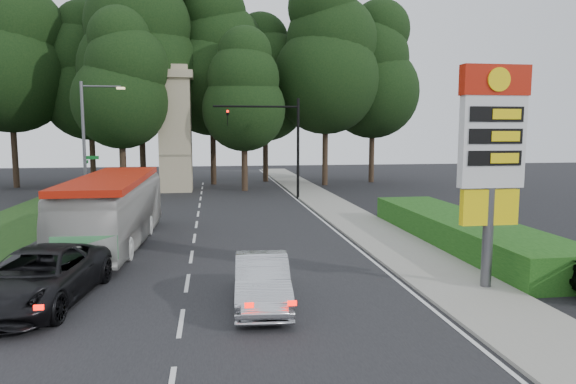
{
  "coord_description": "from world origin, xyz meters",
  "views": [
    {
      "loc": [
        0.85,
        -12.39,
        4.91
      ],
      "look_at": [
        4.19,
        10.02,
        2.2
      ],
      "focal_mm": 32.0,
      "sensor_mm": 36.0,
      "label": 1
    }
  ],
  "objects": [
    {
      "name": "tree_center_right",
      "position": [
        1.0,
        35.0,
        11.02
      ],
      "size": [
        9.24,
        9.24,
        18.15
      ],
      "color": "#2D2116",
      "rests_on": "ground"
    },
    {
      "name": "traffic_signal_mast",
      "position": [
        5.68,
        24.0,
        4.67
      ],
      "size": [
        6.1,
        0.35,
        7.2
      ],
      "color": "black",
      "rests_on": "ground"
    },
    {
      "name": "sidewalk_right",
      "position": [
        8.5,
        12.0,
        0.06
      ],
      "size": [
        3.0,
        80.0,
        0.12
      ],
      "primitive_type": "cube",
      "color": "gray",
      "rests_on": "ground"
    },
    {
      "name": "tree_far_east",
      "position": [
        16.0,
        35.0,
        10.35
      ],
      "size": [
        8.68,
        8.68,
        17.05
      ],
      "color": "#2D2116",
      "rests_on": "ground"
    },
    {
      "name": "transit_bus",
      "position": [
        -3.34,
        10.17,
        1.5
      ],
      "size": [
        2.93,
        10.84,
        3.0
      ],
      "primitive_type": "imported",
      "rotation": [
        0.0,
        0.0,
        -0.04
      ],
      "color": "beige",
      "rests_on": "ground"
    },
    {
      "name": "sedan_silver",
      "position": [
        2.2,
        1.61,
        0.7
      ],
      "size": [
        1.74,
        4.34,
        1.4
      ],
      "primitive_type": "imported",
      "rotation": [
        0.0,
        0.0,
        -0.06
      ],
      "color": "#B7B9BF",
      "rests_on": "ground"
    },
    {
      "name": "gas_station_pylon",
      "position": [
        9.2,
        1.99,
        4.45
      ],
      "size": [
        2.1,
        0.45,
        6.85
      ],
      "color": "#59595E",
      "rests_on": "ground"
    },
    {
      "name": "streetlight_signs",
      "position": [
        -6.99,
        22.01,
        4.44
      ],
      "size": [
        2.75,
        0.98,
        8.0
      ],
      "color": "#59595E",
      "rests_on": "ground"
    },
    {
      "name": "tree_east_near",
      "position": [
        6.0,
        37.0,
        9.68
      ],
      "size": [
        8.12,
        8.12,
        15.95
      ],
      "color": "#2D2116",
      "rests_on": "ground"
    },
    {
      "name": "tree_west_near",
      "position": [
        -10.0,
        37.0,
        10.02
      ],
      "size": [
        8.4,
        8.4,
        16.5
      ],
      "color": "#2D2116",
      "rests_on": "ground"
    },
    {
      "name": "tree_center_left",
      "position": [
        -5.0,
        33.0,
        12.02
      ],
      "size": [
        10.08,
        10.08,
        19.8
      ],
      "color": "#2D2116",
      "rests_on": "ground"
    },
    {
      "name": "ground",
      "position": [
        0.0,
        0.0,
        0.0
      ],
      "size": [
        120.0,
        120.0,
        0.0
      ],
      "primitive_type": "plane",
      "color": "black",
      "rests_on": "ground"
    },
    {
      "name": "tree_monument_right",
      "position": [
        3.5,
        29.5,
        8.01
      ],
      "size": [
        6.72,
        6.72,
        13.2
      ],
      "color": "#2D2116",
      "rests_on": "ground"
    },
    {
      "name": "tree_monument_left",
      "position": [
        -6.0,
        29.0,
        8.68
      ],
      "size": [
        7.28,
        7.28,
        14.3
      ],
      "color": "#2D2116",
      "rests_on": "ground"
    },
    {
      "name": "road_surface",
      "position": [
        0.0,
        12.0,
        0.01
      ],
      "size": [
        14.0,
        80.0,
        0.02
      ],
      "primitive_type": "cube",
      "color": "black",
      "rests_on": "ground"
    },
    {
      "name": "monument",
      "position": [
        -2.0,
        30.0,
        5.1
      ],
      "size": [
        3.0,
        3.0,
        10.05
      ],
      "color": "tan",
      "rests_on": "ground"
    },
    {
      "name": "tree_east_mid",
      "position": [
        11.0,
        33.0,
        11.35
      ],
      "size": [
        9.52,
        9.52,
        18.7
      ],
      "color": "#2D2116",
      "rests_on": "ground"
    },
    {
      "name": "grass_verge_left",
      "position": [
        -9.5,
        18.0,
        0.01
      ],
      "size": [
        5.0,
        50.0,
        0.02
      ],
      "primitive_type": "cube",
      "color": "#193814",
      "rests_on": "ground"
    },
    {
      "name": "hedge",
      "position": [
        11.5,
        8.0,
        0.6
      ],
      "size": [
        3.0,
        14.0,
        1.2
      ],
      "primitive_type": "cube",
      "color": "#164312",
      "rests_on": "ground"
    },
    {
      "name": "tree_west_mid",
      "position": [
        -16.0,
        35.0,
        11.69
      ],
      "size": [
        9.8,
        9.8,
        19.25
      ],
      "color": "#2D2116",
      "rests_on": "ground"
    },
    {
      "name": "suv_charcoal",
      "position": [
        -4.07,
        2.63,
        0.79
      ],
      "size": [
        3.34,
        5.99,
        1.58
      ],
      "primitive_type": "imported",
      "rotation": [
        0.0,
        0.0,
        -0.13
      ],
      "color": "black",
      "rests_on": "ground"
    }
  ]
}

